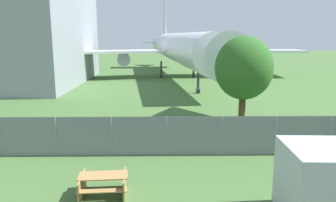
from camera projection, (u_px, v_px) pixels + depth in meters
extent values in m
cylinder|color=gray|center=(1.00, 137.00, 15.03)|extent=(0.07, 0.07, 1.87)
cylinder|color=gray|center=(56.00, 137.00, 15.07)|extent=(0.07, 0.07, 1.87)
cylinder|color=gray|center=(111.00, 136.00, 15.11)|extent=(0.07, 0.07, 1.87)
cylinder|color=gray|center=(166.00, 136.00, 15.15)|extent=(0.07, 0.07, 1.87)
cylinder|color=gray|center=(221.00, 136.00, 15.19)|extent=(0.07, 0.07, 1.87)
cylinder|color=gray|center=(276.00, 136.00, 15.22)|extent=(0.07, 0.07, 1.87)
cylinder|color=gray|center=(330.00, 135.00, 15.26)|extent=(0.07, 0.07, 1.87)
cube|color=slate|center=(166.00, 136.00, 15.15)|extent=(56.00, 0.01, 1.87)
cylinder|color=silver|center=(180.00, 48.00, 41.80)|extent=(7.53, 33.92, 3.67)
cone|color=silver|center=(222.00, 57.00, 23.63)|extent=(4.07, 4.07, 3.67)
cone|color=silver|center=(163.00, 44.00, 60.43)|extent=(3.81, 4.94, 3.30)
cube|color=silver|center=(246.00, 51.00, 44.76)|extent=(15.28, 5.08, 0.30)
cylinder|color=#939399|center=(228.00, 58.00, 44.98)|extent=(2.02, 3.47, 1.65)
cube|color=silver|center=(106.00, 52.00, 42.34)|extent=(15.87, 8.40, 0.30)
cylinder|color=#939399|center=(124.00, 59.00, 43.15)|extent=(2.02, 3.47, 1.65)
cube|color=silver|center=(165.00, 17.00, 56.40)|extent=(0.62, 3.31, 5.51)
cube|color=silver|center=(165.00, 42.00, 57.05)|extent=(8.36, 3.85, 0.20)
cylinder|color=#2D2D33|center=(198.00, 82.00, 31.72)|extent=(0.24, 0.24, 2.18)
cylinder|color=#2D2D33|center=(198.00, 90.00, 31.88)|extent=(0.36, 0.59, 0.56)
cylinder|color=#2D2D33|center=(194.00, 69.00, 44.30)|extent=(0.24, 0.24, 2.18)
cylinder|color=#2D2D33|center=(193.00, 75.00, 44.46)|extent=(0.36, 0.59, 0.56)
cylinder|color=#2D2D33|center=(161.00, 69.00, 43.73)|extent=(0.24, 0.24, 2.18)
cylinder|color=#2D2D33|center=(161.00, 75.00, 43.89)|extent=(0.36, 0.59, 0.56)
cube|color=#A37A47|center=(103.00, 175.00, 11.36)|extent=(1.72, 0.87, 0.04)
cube|color=#A37A47|center=(105.00, 177.00, 11.96)|extent=(1.69, 0.39, 0.04)
cube|color=#A37A47|center=(101.00, 191.00, 10.87)|extent=(1.69, 0.39, 0.04)
cube|color=#A37A47|center=(125.00, 185.00, 11.49)|extent=(0.15, 1.40, 0.74)
cube|color=#A37A47|center=(82.00, 186.00, 11.37)|extent=(0.15, 1.40, 0.74)
cylinder|color=#4C3823|center=(242.00, 112.00, 19.01)|extent=(0.39, 0.39, 2.32)
ellipsoid|color=#2D6023|center=(244.00, 68.00, 18.51)|extent=(3.28, 3.28, 3.61)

